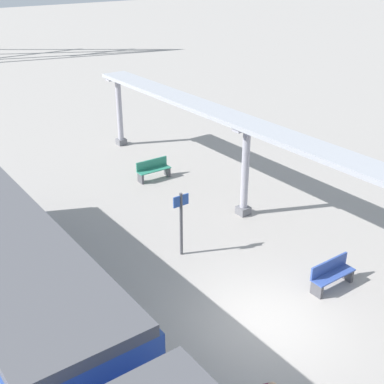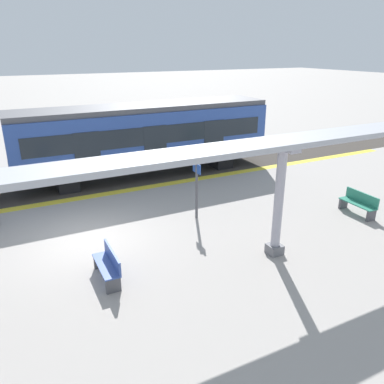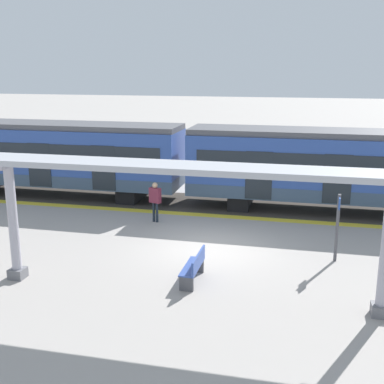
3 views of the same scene
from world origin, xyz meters
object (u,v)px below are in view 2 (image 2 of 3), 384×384
at_px(train_far_carriage, 146,139).
at_px(bench_near_end, 359,203).
at_px(bench_mid_platform, 109,265).
at_px(platform_info_sign, 197,184).
at_px(canopy_pillar_third, 279,201).

xyz_separation_m(train_far_carriage, bench_near_end, (8.33, 5.52, -1.39)).
bearing_deg(bench_near_end, bench_mid_platform, -89.86).
bearing_deg(platform_info_sign, canopy_pillar_third, 14.89).
bearing_deg(bench_near_end, train_far_carriage, -146.48).
bearing_deg(bench_near_end, platform_info_sign, -113.69).
distance_m(train_far_carriage, bench_mid_platform, 9.47).
bearing_deg(bench_mid_platform, canopy_pillar_third, 79.09).
bearing_deg(train_far_carriage, platform_info_sign, -1.90).
distance_m(canopy_pillar_third, bench_mid_platform, 5.22).
distance_m(canopy_pillar_third, platform_info_sign, 3.63).
relative_size(train_far_carriage, platform_info_sign, 5.68).
bearing_deg(platform_info_sign, bench_near_end, 66.31).
bearing_deg(canopy_pillar_third, bench_mid_platform, -100.91).
xyz_separation_m(train_far_carriage, canopy_pillar_third, (9.31, 0.73, -0.07)).
height_order(train_far_carriage, platform_info_sign, train_far_carriage).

